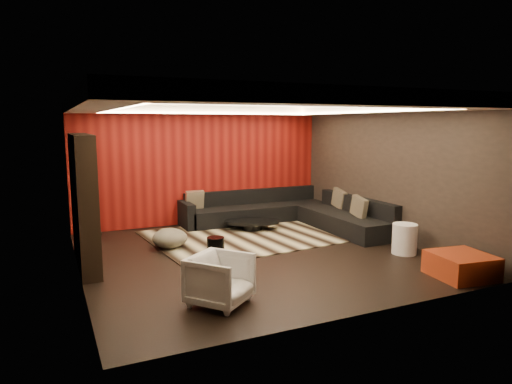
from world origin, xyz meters
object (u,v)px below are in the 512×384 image
coffee_table (252,225)px  drum_stool (216,247)px  sectional_sofa (289,214)px  armchair (220,280)px  white_side_table (405,239)px  orange_ottoman (461,266)px

coffee_table → drum_stool: size_ratio=3.45×
sectional_sofa → drum_stool: bearing=-143.8°
armchair → sectional_sofa: size_ratio=0.20×
armchair → sectional_sofa: bearing=11.8°
white_side_table → orange_ottoman: bearing=-94.9°
orange_ottoman → drum_stool: bearing=140.7°
orange_ottoman → coffee_table: bearing=111.2°
sectional_sofa → white_side_table: bearing=-75.7°
sectional_sofa → orange_ottoman: bearing=-81.6°
coffee_table → armchair: bearing=-119.9°
drum_stool → sectional_sofa: size_ratio=0.10×
sectional_sofa → armchair: bearing=-129.4°
drum_stool → orange_ottoman: drum_stool is taller
drum_stool → white_side_table: white_side_table is taller
drum_stool → armchair: bearing=-108.1°
coffee_table → sectional_sofa: bearing=6.7°
white_side_table → orange_ottoman: 1.38m
coffee_table → sectional_sofa: 1.02m
orange_ottoman → sectional_sofa: sectional_sofa is taller
drum_stool → sectional_sofa: 3.07m
drum_stool → coffee_table: bearing=49.0°
white_side_table → sectional_sofa: sectional_sofa is taller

